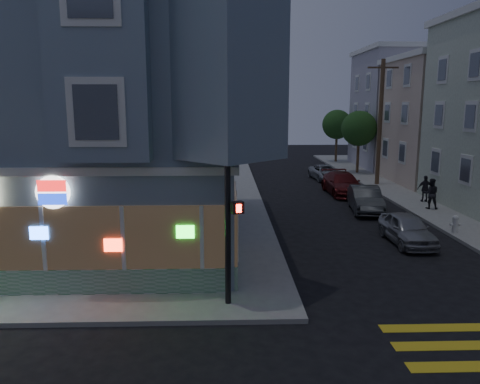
{
  "coord_description": "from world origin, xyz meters",
  "views": [
    {
      "loc": [
        0.73,
        -9.94,
        5.96
      ],
      "look_at": [
        1.27,
        7.14,
        2.76
      ],
      "focal_mm": 35.0,
      "sensor_mm": 36.0,
      "label": 1
    }
  ],
  "objects_px": {
    "fire_hydrant": "(455,223)",
    "parked_car_d": "(326,173)",
    "parked_car_c": "(343,184)",
    "traffic_signal": "(228,184)",
    "pedestrian_b": "(425,189)",
    "parked_car_b": "(365,199)",
    "pedestrian_a": "(431,194)",
    "utility_pole": "(380,121)",
    "parked_car_a": "(407,229)",
    "street_tree_far": "(337,125)",
    "street_tree_near": "(359,129)"
  },
  "relations": [
    {
      "from": "parked_car_c",
      "to": "traffic_signal",
      "type": "bearing_deg",
      "value": -115.32
    },
    {
      "from": "street_tree_near",
      "to": "pedestrian_b",
      "type": "xyz_separation_m",
      "value": [
        0.63,
        -12.49,
        -2.99
      ]
    },
    {
      "from": "street_tree_near",
      "to": "parked_car_c",
      "type": "bearing_deg",
      "value": -111.27
    },
    {
      "from": "street_tree_far",
      "to": "parked_car_c",
      "type": "height_order",
      "value": "street_tree_far"
    },
    {
      "from": "traffic_signal",
      "to": "fire_hydrant",
      "type": "distance_m",
      "value": 13.34
    },
    {
      "from": "utility_pole",
      "to": "parked_car_d",
      "type": "relative_size",
      "value": 2.1
    },
    {
      "from": "street_tree_near",
      "to": "parked_car_d",
      "type": "xyz_separation_m",
      "value": [
        -3.41,
        -3.13,
        -3.34
      ]
    },
    {
      "from": "pedestrian_a",
      "to": "fire_hydrant",
      "type": "relative_size",
      "value": 2.12
    },
    {
      "from": "pedestrian_a",
      "to": "fire_hydrant",
      "type": "bearing_deg",
      "value": 92.96
    },
    {
      "from": "parked_car_b",
      "to": "fire_hydrant",
      "type": "relative_size",
      "value": 5.35
    },
    {
      "from": "street_tree_far",
      "to": "parked_car_a",
      "type": "xyz_separation_m",
      "value": [
        -3.6,
        -28.56,
        -3.28
      ]
    },
    {
      "from": "parked_car_a",
      "to": "fire_hydrant",
      "type": "distance_m",
      "value": 2.94
    },
    {
      "from": "parked_car_a",
      "to": "parked_car_c",
      "type": "height_order",
      "value": "parked_car_c"
    },
    {
      "from": "street_tree_far",
      "to": "pedestrian_b",
      "type": "distance_m",
      "value": 20.72
    },
    {
      "from": "street_tree_far",
      "to": "pedestrian_a",
      "type": "xyz_separation_m",
      "value": [
        0.13,
        -22.4,
        -2.92
      ]
    },
    {
      "from": "street_tree_near",
      "to": "parked_car_d",
      "type": "relative_size",
      "value": 1.24
    },
    {
      "from": "street_tree_far",
      "to": "traffic_signal",
      "type": "relative_size",
      "value": 0.99
    },
    {
      "from": "parked_car_a",
      "to": "parked_car_b",
      "type": "bearing_deg",
      "value": 89.41
    },
    {
      "from": "parked_car_b",
      "to": "fire_hydrant",
      "type": "xyz_separation_m",
      "value": [
        2.7,
        -4.96,
        -0.14
      ]
    },
    {
      "from": "parked_car_b",
      "to": "parked_car_c",
      "type": "bearing_deg",
      "value": 97.57
    },
    {
      "from": "parked_car_b",
      "to": "pedestrian_b",
      "type": "bearing_deg",
      "value": 32.37
    },
    {
      "from": "traffic_signal",
      "to": "parked_car_d",
      "type": "bearing_deg",
      "value": 49.6
    },
    {
      "from": "parked_car_b",
      "to": "traffic_signal",
      "type": "xyz_separation_m",
      "value": [
        -7.79,
        -12.55,
        3.06
      ]
    },
    {
      "from": "street_tree_far",
      "to": "pedestrian_a",
      "type": "relative_size",
      "value": 3.07
    },
    {
      "from": "utility_pole",
      "to": "traffic_signal",
      "type": "relative_size",
      "value": 1.68
    },
    {
      "from": "street_tree_near",
      "to": "parked_car_a",
      "type": "height_order",
      "value": "street_tree_near"
    },
    {
      "from": "parked_car_a",
      "to": "parked_car_d",
      "type": "xyz_separation_m",
      "value": [
        0.19,
        17.43,
        -0.06
      ]
    },
    {
      "from": "pedestrian_a",
      "to": "parked_car_d",
      "type": "height_order",
      "value": "pedestrian_a"
    },
    {
      "from": "traffic_signal",
      "to": "street_tree_near",
      "type": "bearing_deg",
      "value": 45.21
    },
    {
      "from": "utility_pole",
      "to": "parked_car_b",
      "type": "bearing_deg",
      "value": -111.92
    },
    {
      "from": "pedestrian_b",
      "to": "parked_car_c",
      "type": "xyz_separation_m",
      "value": [
        -4.23,
        3.25,
        -0.22
      ]
    },
    {
      "from": "pedestrian_b",
      "to": "parked_car_b",
      "type": "distance_m",
      "value": 4.67
    },
    {
      "from": "pedestrian_a",
      "to": "parked_car_d",
      "type": "xyz_separation_m",
      "value": [
        -3.54,
        11.27,
        -0.42
      ]
    },
    {
      "from": "parked_car_a",
      "to": "parked_car_c",
      "type": "bearing_deg",
      "value": 89.41
    },
    {
      "from": "traffic_signal",
      "to": "parked_car_a",
      "type": "bearing_deg",
      "value": 17.69
    },
    {
      "from": "street_tree_far",
      "to": "parked_car_a",
      "type": "bearing_deg",
      "value": -97.18
    },
    {
      "from": "fire_hydrant",
      "to": "parked_car_d",
      "type": "bearing_deg",
      "value": 98.77
    },
    {
      "from": "street_tree_far",
      "to": "traffic_signal",
      "type": "distance_m",
      "value": 36.81
    },
    {
      "from": "pedestrian_a",
      "to": "fire_hydrant",
      "type": "distance_m",
      "value": 5.13
    },
    {
      "from": "utility_pole",
      "to": "parked_car_a",
      "type": "xyz_separation_m",
      "value": [
        -3.4,
        -14.56,
        -4.14
      ]
    },
    {
      "from": "parked_car_d",
      "to": "fire_hydrant",
      "type": "bearing_deg",
      "value": -86.73
    },
    {
      "from": "street_tree_far",
      "to": "pedestrian_b",
      "type": "relative_size",
      "value": 3.32
    },
    {
      "from": "parked_car_b",
      "to": "traffic_signal",
      "type": "height_order",
      "value": "traffic_signal"
    },
    {
      "from": "street_tree_far",
      "to": "pedestrian_a",
      "type": "height_order",
      "value": "street_tree_far"
    },
    {
      "from": "parked_car_d",
      "to": "fire_hydrant",
      "type": "relative_size",
      "value": 5.27
    },
    {
      "from": "pedestrian_a",
      "to": "parked_car_d",
      "type": "bearing_deg",
      "value": -57.92
    },
    {
      "from": "fire_hydrant",
      "to": "utility_pole",
      "type": "bearing_deg",
      "value": 87.01
    },
    {
      "from": "parked_car_b",
      "to": "parked_car_a",
      "type": "bearing_deg",
      "value": -82.43
    },
    {
      "from": "utility_pole",
      "to": "parked_car_b",
      "type": "relative_size",
      "value": 2.07
    },
    {
      "from": "pedestrian_b",
      "to": "fire_hydrant",
      "type": "height_order",
      "value": "pedestrian_b"
    }
  ]
}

